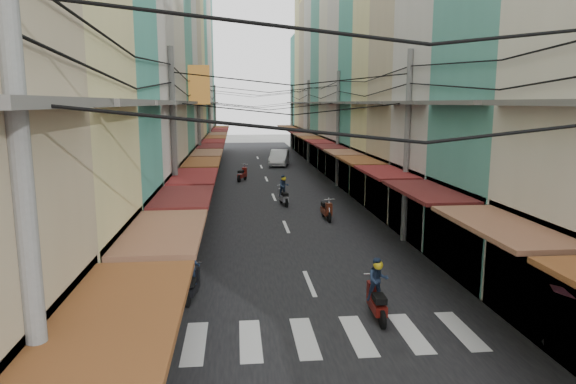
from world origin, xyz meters
TOP-DOWN VIEW (x-y plane):
  - ground at (0.00, 0.00)m, footprint 160.00×160.00m
  - road at (0.00, 20.00)m, footprint 10.00×80.00m
  - sidewalk_left at (-6.50, 20.00)m, footprint 3.00×80.00m
  - sidewalk_right at (6.50, 20.00)m, footprint 3.00×80.00m
  - crosswalk at (-0.00, -6.00)m, footprint 7.55×2.40m
  - building_row_left at (-7.92, 16.56)m, footprint 7.80×67.67m
  - building_row_right at (7.92, 16.45)m, footprint 7.80×68.98m
  - utility_poles at (0.00, 15.01)m, footprint 10.20×66.13m
  - white_car at (1.78, 30.79)m, footprint 5.65×3.06m
  - bicycle at (5.85, 1.63)m, footprint 1.78×1.12m
  - moving_scooters at (-0.24, 5.57)m, footprint 6.45×28.06m
  - parked_scooters at (3.71, -4.02)m, footprint 12.35×11.93m
  - pedestrians at (-3.35, -0.55)m, footprint 12.62×19.62m
  - traffic_sign at (5.16, -6.25)m, footprint 0.10×0.60m

SIDE VIEW (x-z plane):
  - ground at x=0.00m, z-range 0.00..0.00m
  - white_car at x=1.78m, z-range -0.95..0.95m
  - bicycle at x=5.85m, z-range -0.57..0.57m
  - road at x=0.00m, z-range 0.00..0.02m
  - crosswalk at x=0.00m, z-range 0.02..0.03m
  - sidewalk_left at x=-6.50m, z-range 0.00..0.06m
  - sidewalk_right at x=6.50m, z-range 0.00..0.06m
  - parked_scooters at x=3.71m, z-range -0.03..0.98m
  - moving_scooters at x=-0.24m, z-range -0.37..1.42m
  - pedestrians at x=-3.35m, z-range -0.05..2.01m
  - traffic_sign at x=5.16m, z-range 0.60..3.34m
  - utility_poles at x=0.00m, z-range 2.49..10.69m
  - building_row_right at x=7.92m, z-range -1.89..20.71m
  - building_row_left at x=-7.92m, z-range -2.07..21.63m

